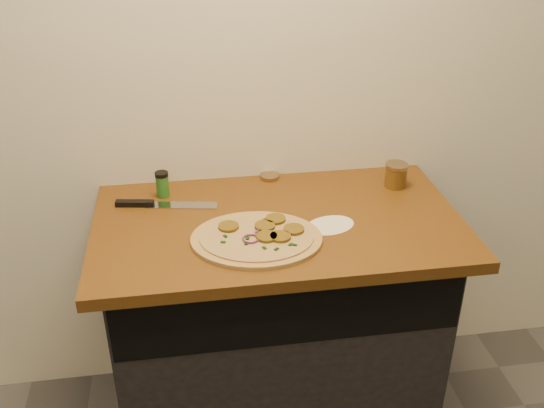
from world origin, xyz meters
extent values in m
cube|color=silver|center=(0.00, 1.75, 1.35)|extent=(4.00, 0.02, 2.70)
cube|color=black|center=(0.00, 1.45, 0.43)|extent=(1.10, 0.60, 0.86)
cube|color=brown|center=(0.00, 1.42, 0.88)|extent=(1.20, 0.70, 0.04)
cylinder|color=tan|center=(-0.09, 1.30, 0.91)|extent=(0.45, 0.45, 0.01)
cylinder|color=beige|center=(-0.09, 1.30, 0.92)|extent=(0.39, 0.39, 0.01)
cylinder|color=brown|center=(-0.01, 1.38, 0.92)|extent=(0.06, 0.06, 0.01)
cylinder|color=brown|center=(-0.17, 1.36, 0.92)|extent=(0.06, 0.06, 0.01)
cylinder|color=brown|center=(-0.02, 1.27, 0.92)|extent=(0.06, 0.06, 0.01)
cylinder|color=brown|center=(-0.05, 1.34, 0.92)|extent=(0.06, 0.06, 0.01)
cylinder|color=brown|center=(0.03, 1.31, 0.92)|extent=(0.06, 0.06, 0.01)
cylinder|color=brown|center=(-0.06, 1.28, 0.92)|extent=(0.06, 0.06, 0.01)
torus|color=#6F2964|center=(-0.07, 1.30, 0.92)|extent=(0.05, 0.05, 0.01)
torus|color=#6F2964|center=(0.03, 1.31, 0.92)|extent=(0.05, 0.05, 0.01)
torus|color=#6F2964|center=(-0.11, 1.28, 0.92)|extent=(0.05, 0.05, 0.01)
cube|color=black|center=(0.02, 1.22, 0.92)|extent=(0.02, 0.02, 0.00)
cube|color=black|center=(-0.18, 1.31, 0.92)|extent=(0.01, 0.02, 0.00)
cube|color=black|center=(-0.12, 1.25, 0.92)|extent=(0.01, 0.01, 0.00)
cube|color=black|center=(-0.01, 1.37, 0.92)|extent=(0.02, 0.02, 0.00)
cube|color=black|center=(-0.05, 1.26, 0.92)|extent=(0.01, 0.02, 0.00)
cube|color=black|center=(-0.19, 1.27, 0.92)|extent=(0.02, 0.01, 0.00)
cube|color=black|center=(-0.12, 1.28, 0.92)|extent=(0.01, 0.02, 0.00)
cube|color=black|center=(-0.04, 1.38, 0.92)|extent=(0.02, 0.01, 0.00)
cube|color=black|center=(-0.04, 1.21, 0.92)|extent=(0.02, 0.02, 0.00)
cube|color=black|center=(-0.01, 1.27, 0.92)|extent=(0.02, 0.02, 0.00)
cube|color=black|center=(0.01, 1.23, 0.92)|extent=(0.02, 0.02, 0.00)
cube|color=black|center=(-0.08, 1.32, 0.92)|extent=(0.02, 0.02, 0.00)
cube|color=black|center=(-0.05, 1.39, 0.92)|extent=(0.02, 0.02, 0.00)
cube|color=black|center=(-0.07, 1.22, 0.92)|extent=(0.01, 0.02, 0.00)
cube|color=#B7BAC1|center=(-0.31, 1.55, 0.90)|extent=(0.24, 0.08, 0.01)
cube|color=black|center=(-0.47, 1.58, 0.91)|extent=(0.13, 0.05, 0.02)
cylinder|color=#9C7F5B|center=(0.02, 1.72, 0.91)|extent=(0.09, 0.09, 0.02)
cylinder|color=maroon|center=(0.46, 1.59, 0.94)|extent=(0.08, 0.08, 0.08)
cylinder|color=#9C7F5B|center=(0.46, 1.59, 0.98)|extent=(0.08, 0.08, 0.01)
cylinder|color=#276821|center=(-0.37, 1.64, 0.94)|extent=(0.04, 0.04, 0.08)
cylinder|color=black|center=(-0.37, 1.64, 0.98)|extent=(0.05, 0.05, 0.01)
cylinder|color=white|center=(0.16, 1.35, 0.90)|extent=(0.21, 0.21, 0.00)
camera|label=1|loc=(-0.28, -0.27, 1.89)|focal=40.00mm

